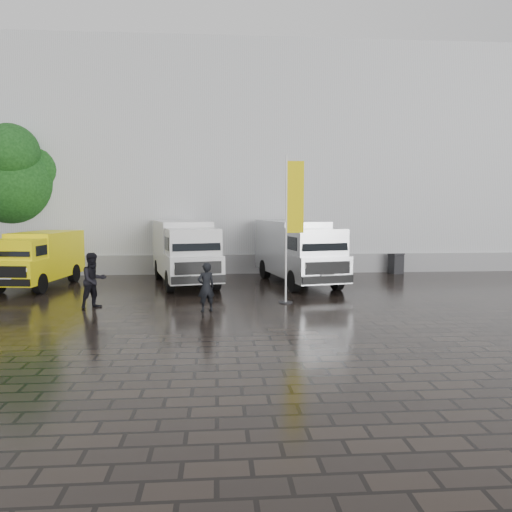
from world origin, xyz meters
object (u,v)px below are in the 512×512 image
(flagpole, at_px, (291,221))
(wheelie_bin, at_px, (396,263))
(van_yellow, at_px, (39,260))
(person_tent, at_px, (94,280))
(van_silver, at_px, (298,253))
(van_white, at_px, (185,253))
(person_front, at_px, (206,287))

(flagpole, height_order, wheelie_bin, flagpole)
(van_yellow, bearing_deg, person_tent, -45.83)
(wheelie_bin, bearing_deg, person_tent, -164.95)
(van_silver, distance_m, flagpole, 4.83)
(person_tent, bearing_deg, van_white, 17.83)
(wheelie_bin, height_order, person_tent, person_tent)
(van_white, bearing_deg, person_front, -92.65)
(van_yellow, relative_size, wheelie_bin, 4.88)
(flagpole, xyz_separation_m, wheelie_bin, (6.63, 7.50, -2.46))
(van_silver, relative_size, wheelie_bin, 6.21)
(van_silver, relative_size, person_tent, 3.41)
(van_yellow, bearing_deg, wheelie_bin, 18.38)
(van_yellow, relative_size, van_white, 0.79)
(person_front, xyz_separation_m, person_tent, (-3.86, 0.87, 0.14))
(van_white, xyz_separation_m, van_silver, (5.10, -0.38, 0.00))
(person_front, bearing_deg, van_yellow, -59.82)
(person_front, relative_size, person_tent, 0.86)
(van_yellow, distance_m, flagpole, 11.39)
(person_tent, bearing_deg, flagpole, -41.09)
(van_white, height_order, flagpole, flagpole)
(van_yellow, distance_m, van_white, 6.27)
(wheelie_bin, relative_size, person_front, 0.64)
(wheelie_bin, relative_size, person_tent, 0.55)
(wheelie_bin, bearing_deg, van_white, 178.73)
(van_silver, relative_size, flagpole, 1.23)
(person_front, bearing_deg, person_tent, -35.10)
(van_silver, height_order, flagpole, flagpole)
(person_front, bearing_deg, van_silver, -147.43)
(van_silver, bearing_deg, person_front, -136.55)
(person_front, bearing_deg, flagpole, 179.99)
(van_yellow, bearing_deg, person_front, -29.48)
(van_silver, distance_m, wheelie_bin, 6.48)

